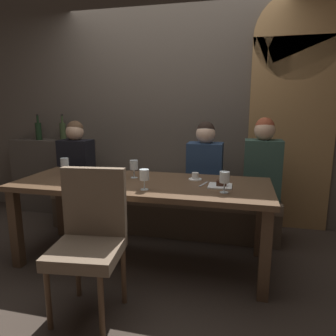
{
  "coord_description": "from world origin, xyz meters",
  "views": [
    {
      "loc": [
        0.83,
        -2.48,
        1.4
      ],
      "look_at": [
        0.2,
        0.16,
        0.84
      ],
      "focal_mm": 33.1,
      "sensor_mm": 36.0,
      "label": 1
    }
  ],
  "objects_px": {
    "diner_far_end": "(263,161)",
    "diner_bearded": "(205,161)",
    "chair_near_side": "(90,233)",
    "wine_glass_center_front": "(225,178)",
    "espresso_cup": "(195,177)",
    "banquette_bench": "(162,211)",
    "wine_bottle_dark_red": "(39,130)",
    "wine_glass_end_right": "(144,175)",
    "dining_table": "(142,191)",
    "diner_redhead": "(76,156)",
    "wine_glass_far_right": "(65,163)",
    "wine_bottle_pale_label": "(63,131)",
    "dessert_plate": "(221,185)",
    "fork_on_table": "(204,184)",
    "wine_glass_near_left": "(134,165)"
  },
  "relations": [
    {
      "from": "diner_far_end",
      "to": "wine_glass_near_left",
      "type": "xyz_separation_m",
      "value": [
        -1.16,
        -0.56,
        0.02
      ]
    },
    {
      "from": "diner_redhead",
      "to": "wine_glass_end_right",
      "type": "relative_size",
      "value": 4.7
    },
    {
      "from": "wine_glass_center_front",
      "to": "diner_redhead",
      "type": "bearing_deg",
      "value": 153.36
    },
    {
      "from": "wine_glass_near_left",
      "to": "wine_glass_end_right",
      "type": "height_order",
      "value": "same"
    },
    {
      "from": "dining_table",
      "to": "wine_glass_near_left",
      "type": "distance_m",
      "value": 0.27
    },
    {
      "from": "diner_far_end",
      "to": "wine_glass_far_right",
      "type": "distance_m",
      "value": 1.93
    },
    {
      "from": "dessert_plate",
      "to": "fork_on_table",
      "type": "height_order",
      "value": "dessert_plate"
    },
    {
      "from": "diner_far_end",
      "to": "wine_bottle_dark_red",
      "type": "relative_size",
      "value": 2.54
    },
    {
      "from": "chair_near_side",
      "to": "wine_glass_center_front",
      "type": "distance_m",
      "value": 1.05
    },
    {
      "from": "banquette_bench",
      "to": "wine_glass_near_left",
      "type": "bearing_deg",
      "value": -101.13
    },
    {
      "from": "dessert_plate",
      "to": "banquette_bench",
      "type": "bearing_deg",
      "value": 134.13
    },
    {
      "from": "wine_bottle_dark_red",
      "to": "wine_glass_far_right",
      "type": "distance_m",
      "value": 1.34
    },
    {
      "from": "dining_table",
      "to": "wine_glass_center_front",
      "type": "height_order",
      "value": "wine_glass_center_front"
    },
    {
      "from": "banquette_bench",
      "to": "diner_redhead",
      "type": "xyz_separation_m",
      "value": [
        -1.02,
        -0.0,
        0.59
      ]
    },
    {
      "from": "wine_glass_end_right",
      "to": "diner_redhead",
      "type": "bearing_deg",
      "value": 140.2
    },
    {
      "from": "wine_bottle_dark_red",
      "to": "wine_bottle_pale_label",
      "type": "xyz_separation_m",
      "value": [
        0.32,
        0.05,
        0.0
      ]
    },
    {
      "from": "chair_near_side",
      "to": "espresso_cup",
      "type": "relative_size",
      "value": 8.17
    },
    {
      "from": "dining_table",
      "to": "diner_bearded",
      "type": "relative_size",
      "value": 2.82
    },
    {
      "from": "chair_near_side",
      "to": "wine_bottle_dark_red",
      "type": "relative_size",
      "value": 3.01
    },
    {
      "from": "dining_table",
      "to": "fork_on_table",
      "type": "relative_size",
      "value": 12.94
    },
    {
      "from": "diner_bearded",
      "to": "diner_redhead",
      "type": "bearing_deg",
      "value": 179.38
    },
    {
      "from": "wine_bottle_pale_label",
      "to": "dessert_plate",
      "type": "relative_size",
      "value": 1.72
    },
    {
      "from": "espresso_cup",
      "to": "banquette_bench",
      "type": "bearing_deg",
      "value": 130.8
    },
    {
      "from": "banquette_bench",
      "to": "espresso_cup",
      "type": "height_order",
      "value": "espresso_cup"
    },
    {
      "from": "wine_bottle_pale_label",
      "to": "espresso_cup",
      "type": "bearing_deg",
      "value": -25.45
    },
    {
      "from": "banquette_bench",
      "to": "diner_far_end",
      "type": "height_order",
      "value": "diner_far_end"
    },
    {
      "from": "wine_bottle_dark_red",
      "to": "wine_glass_end_right",
      "type": "relative_size",
      "value": 1.99
    },
    {
      "from": "wine_glass_end_right",
      "to": "dessert_plate",
      "type": "xyz_separation_m",
      "value": [
        0.58,
        0.24,
        -0.1
      ]
    },
    {
      "from": "diner_redhead",
      "to": "wine_bottle_pale_label",
      "type": "relative_size",
      "value": 2.36
    },
    {
      "from": "dining_table",
      "to": "chair_near_side",
      "type": "bearing_deg",
      "value": -100.02
    },
    {
      "from": "diner_bearded",
      "to": "wine_glass_far_right",
      "type": "relative_size",
      "value": 4.76
    },
    {
      "from": "wine_glass_near_left",
      "to": "espresso_cup",
      "type": "height_order",
      "value": "wine_glass_near_left"
    },
    {
      "from": "diner_bearded",
      "to": "wine_glass_center_front",
      "type": "xyz_separation_m",
      "value": [
        0.25,
        -0.86,
        0.03
      ]
    },
    {
      "from": "chair_near_side",
      "to": "wine_glass_near_left",
      "type": "bearing_deg",
      "value": 89.0
    },
    {
      "from": "wine_bottle_dark_red",
      "to": "espresso_cup",
      "type": "bearing_deg",
      "value": -20.95
    },
    {
      "from": "diner_redhead",
      "to": "wine_glass_center_front",
      "type": "relative_size",
      "value": 4.7
    },
    {
      "from": "diner_redhead",
      "to": "dessert_plate",
      "type": "height_order",
      "value": "diner_redhead"
    },
    {
      "from": "banquette_bench",
      "to": "fork_on_table",
      "type": "xyz_separation_m",
      "value": [
        0.54,
        -0.66,
        0.51
      ]
    },
    {
      "from": "wine_bottle_dark_red",
      "to": "chair_near_side",
      "type": "bearing_deg",
      "value": -47.45
    },
    {
      "from": "dining_table",
      "to": "diner_redhead",
      "type": "distance_m",
      "value": 1.25
    },
    {
      "from": "diner_far_end",
      "to": "diner_bearded",
      "type": "bearing_deg",
      "value": -179.68
    },
    {
      "from": "banquette_bench",
      "to": "wine_glass_far_right",
      "type": "height_order",
      "value": "wine_glass_far_right"
    },
    {
      "from": "wine_glass_center_front",
      "to": "espresso_cup",
      "type": "height_order",
      "value": "wine_glass_center_front"
    },
    {
      "from": "diner_redhead",
      "to": "wine_glass_far_right",
      "type": "bearing_deg",
      "value": -69.43
    },
    {
      "from": "dining_table",
      "to": "wine_glass_center_front",
      "type": "xyz_separation_m",
      "value": [
        0.72,
        -0.17,
        0.2
      ]
    },
    {
      "from": "diner_bearded",
      "to": "diner_far_end",
      "type": "xyz_separation_m",
      "value": [
        0.58,
        0.0,
        0.02
      ]
    },
    {
      "from": "dining_table",
      "to": "banquette_bench",
      "type": "bearing_deg",
      "value": 90.0
    },
    {
      "from": "chair_near_side",
      "to": "espresso_cup",
      "type": "bearing_deg",
      "value": 57.93
    },
    {
      "from": "wine_glass_far_right",
      "to": "wine_bottle_pale_label",
      "type": "bearing_deg",
      "value": 121.98
    },
    {
      "from": "wine_glass_center_front",
      "to": "banquette_bench",
      "type": "bearing_deg",
      "value": 129.44
    }
  ]
}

